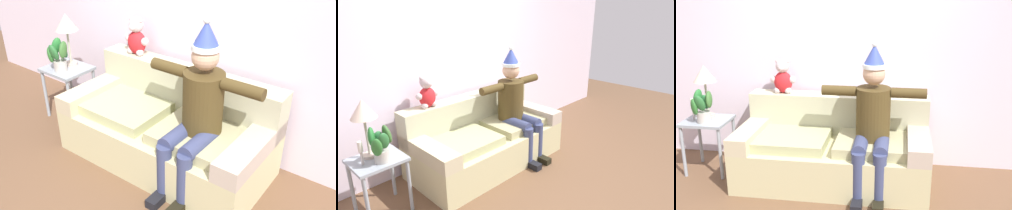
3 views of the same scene
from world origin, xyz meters
The scene contains 8 objects.
back_wall centered at (0.00, 1.55, 1.35)m, with size 7.00×0.10×2.70m, color silver.
couch centered at (0.00, 1.01, 0.33)m, with size 1.95×0.93×0.85m.
person_seated centered at (0.41, 0.84, 0.75)m, with size 1.02×0.77×1.50m.
teddy_bear centered at (-0.61, 1.30, 1.03)m, with size 0.29×0.17×0.38m.
side_table centered at (-1.40, 1.00, 0.49)m, with size 0.48×0.43×0.60m.
table_lamp centered at (-1.42, 1.09, 1.06)m, with size 0.24×0.24×0.58m.
potted_plant centered at (-1.38, 0.90, 0.78)m, with size 0.24×0.25×0.37m.
candle_tall centered at (-1.53, 0.98, 0.75)m, with size 0.04×0.04×0.23m.
Camera 1 is at (1.81, -1.43, 2.27)m, focal length 40.53 mm.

